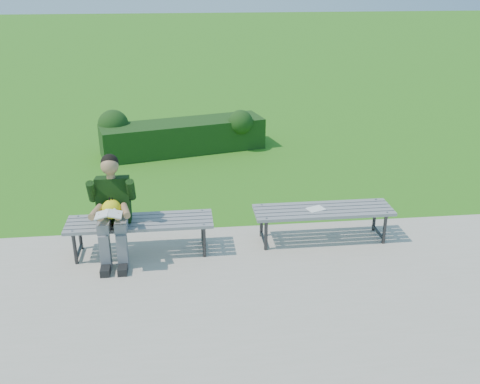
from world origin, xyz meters
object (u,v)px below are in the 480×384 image
bench_left (140,224)px  bench_right (323,213)px  hedge (179,134)px  paper_sheet (316,209)px  seated_boy (113,207)px

bench_left → bench_right: (2.35, 0.09, 0.00)m
hedge → paper_sheet: size_ratio=12.65×
paper_sheet → seated_boy: bearing=-175.9°
paper_sheet → hedge: bearing=113.4°
bench_left → bench_right: bearing=2.1°
bench_left → seated_boy: (-0.30, -0.09, 0.30)m
bench_right → seated_boy: 2.67m
bench_right → seated_boy: bearing=-176.1°
bench_left → paper_sheet: bearing=2.2°
hedge → bench_right: bearing=-65.5°
hedge → paper_sheet: (1.74, -4.02, 0.13)m
hedge → bench_right: size_ratio=1.85×
bench_right → paper_sheet: size_ratio=6.85×
seated_boy → bench_right: bearing=3.9°
seated_boy → paper_sheet: bearing=4.1°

